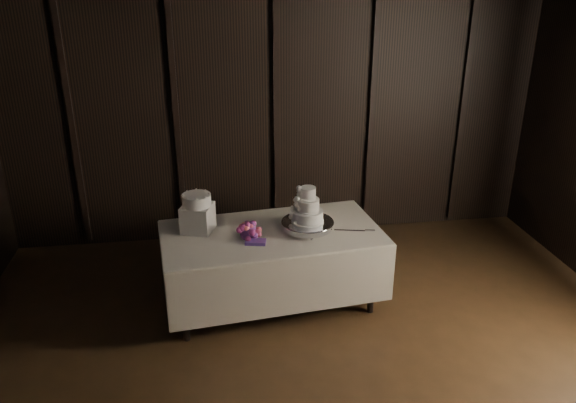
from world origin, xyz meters
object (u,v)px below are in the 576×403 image
(display_table, at_px, (272,265))
(bouquet, at_px, (249,231))
(wedding_cake, at_px, (305,209))
(box_pedestal, at_px, (198,218))
(cake_stand, at_px, (308,226))
(small_cake, at_px, (197,200))

(display_table, xyz_separation_m, bouquet, (-0.22, -0.09, 0.41))
(wedding_cake, xyz_separation_m, bouquet, (-0.52, -0.05, -0.16))
(wedding_cake, xyz_separation_m, box_pedestal, (-0.96, 0.16, -0.10))
(display_table, distance_m, box_pedestal, 0.82)
(cake_stand, xyz_separation_m, box_pedestal, (-0.99, 0.15, 0.08))
(display_table, relative_size, small_cake, 8.05)
(display_table, distance_m, wedding_cake, 0.64)
(small_cake, bearing_deg, display_table, -10.87)
(bouquet, relative_size, box_pedestal, 1.49)
(bouquet, relative_size, small_cake, 1.50)
(cake_stand, distance_m, small_cake, 1.03)
(cake_stand, distance_m, bouquet, 0.55)
(box_pedestal, relative_size, small_cake, 1.00)
(box_pedestal, bearing_deg, display_table, -10.87)
(cake_stand, xyz_separation_m, bouquet, (-0.54, -0.07, 0.02))
(display_table, bearing_deg, small_cake, 162.95)
(box_pedestal, height_order, small_cake, small_cake)
(display_table, height_order, small_cake, small_cake)
(wedding_cake, relative_size, small_cake, 1.29)
(display_table, relative_size, cake_stand, 4.32)
(cake_stand, bearing_deg, display_table, 175.97)
(display_table, distance_m, bouquet, 0.47)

